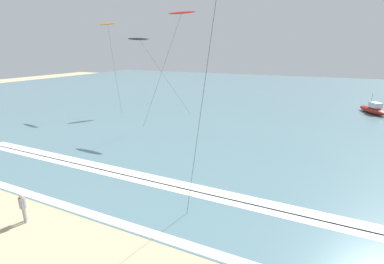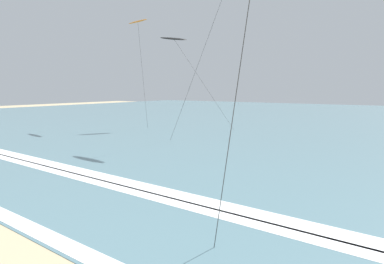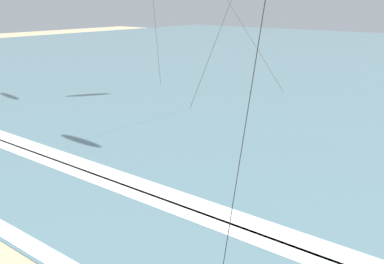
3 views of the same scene
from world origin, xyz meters
name	(u,v)px [view 3 (image 3 of 3)]	position (x,y,z in m)	size (l,w,h in m)	color
wave_foam_mid_break	(276,246)	(1.95, 11.85, 0.01)	(56.26, 0.70, 0.01)	white
wave_foam_outer_break	(283,235)	(1.78, 12.56, 0.01)	(43.33, 0.96, 0.01)	white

